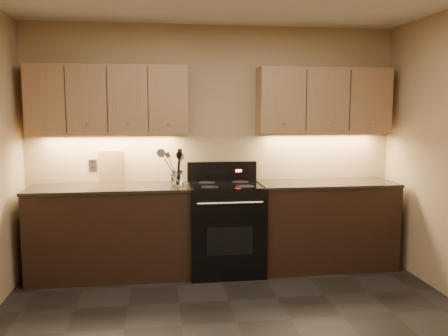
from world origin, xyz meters
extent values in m
cube|color=tan|center=(0.00, 2.00, 1.30)|extent=(4.00, 0.04, 2.60)
cube|color=black|center=(-1.10, 1.70, 0.45)|extent=(1.60, 0.60, 0.90)
cube|color=#322820|center=(-1.10, 1.70, 0.92)|extent=(1.62, 0.62, 0.03)
cube|color=black|center=(1.18, 1.70, 0.45)|extent=(1.44, 0.60, 0.90)
cube|color=#322820|center=(1.18, 1.70, 0.92)|extent=(1.46, 0.62, 0.03)
cube|color=black|center=(0.08, 1.68, 0.46)|extent=(0.76, 0.65, 0.92)
cube|color=black|center=(0.08, 1.68, 0.93)|extent=(0.70, 0.60, 0.01)
cube|color=black|center=(0.08, 1.96, 1.03)|extent=(0.76, 0.07, 0.22)
cube|color=red|center=(0.26, 1.92, 1.04)|extent=(0.06, 0.00, 0.03)
cylinder|color=silver|center=(0.08, 1.34, 0.80)|extent=(0.65, 0.02, 0.02)
cube|color=black|center=(0.08, 1.35, 0.41)|extent=(0.46, 0.00, 0.28)
cylinder|color=black|center=(-0.10, 1.53, 0.93)|extent=(0.18, 0.18, 0.00)
cylinder|color=black|center=(0.26, 1.53, 0.93)|extent=(0.18, 0.18, 0.00)
cylinder|color=black|center=(-0.10, 1.82, 0.93)|extent=(0.18, 0.18, 0.00)
cylinder|color=black|center=(0.26, 1.82, 0.93)|extent=(0.18, 0.18, 0.00)
cube|color=#A47B52|center=(-1.10, 1.85, 1.80)|extent=(1.60, 0.30, 0.70)
cube|color=#A47B52|center=(1.18, 1.85, 1.80)|extent=(1.44, 0.30, 0.70)
cube|color=#B2B5BA|center=(-1.30, 1.99, 1.12)|extent=(0.08, 0.01, 0.12)
cylinder|color=white|center=(-0.42, 1.68, 1.01)|extent=(0.15, 0.15, 0.15)
cylinder|color=white|center=(-0.42, 1.68, 0.94)|extent=(0.12, 0.12, 0.02)
cube|color=#D4B472|center=(-1.10, 1.96, 1.10)|extent=(0.29, 0.11, 0.35)
camera|label=1|loc=(-0.59, -3.14, 1.69)|focal=38.00mm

